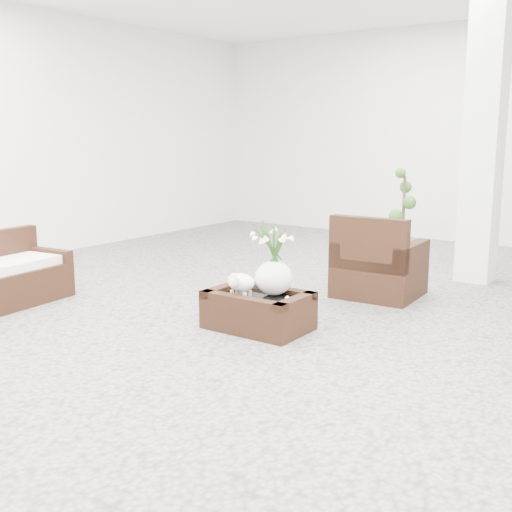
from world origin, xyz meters
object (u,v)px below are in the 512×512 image
Objects in this scene: coffee_table at (258,312)px; loveseat at (0,271)px; topiary at (403,217)px; armchair at (380,255)px.

loveseat is at bearing -161.12° from coffee_table.
loveseat is at bearing -118.96° from topiary.
armchair is at bearing -74.68° from topiary.
coffee_table is 1.83m from armchair.
loveseat is 1.09× the size of topiary.
loveseat reaches higher than coffee_table.
coffee_table is at bearing -87.97° from topiary.
armchair is at bearing 77.98° from coffee_table.
coffee_table is 2.77m from loveseat.
coffee_table is 3.63m from topiary.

